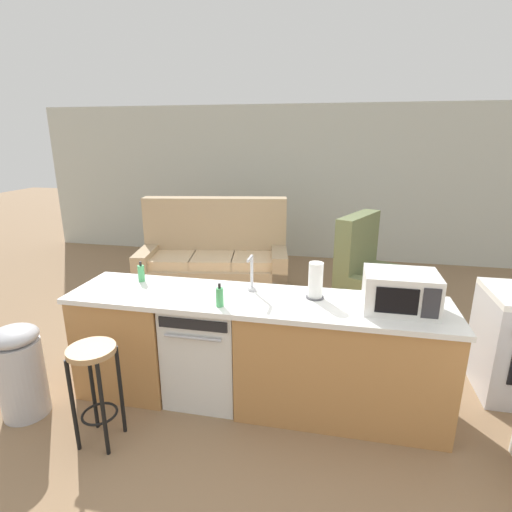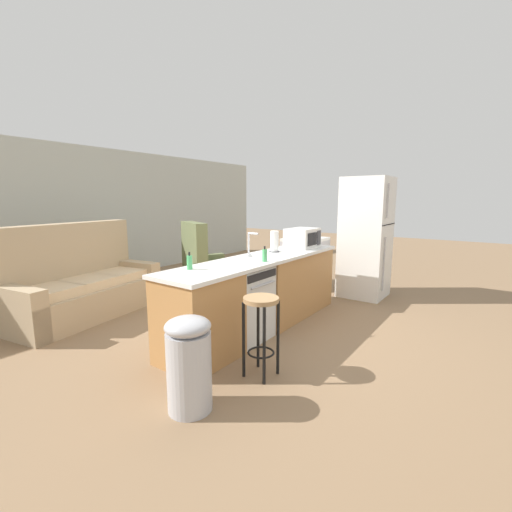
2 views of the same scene
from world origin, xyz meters
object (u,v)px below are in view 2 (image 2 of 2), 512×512
(kettle, at_px, (308,234))
(trash_bin, at_px, (189,363))
(dishwasher, at_px, (241,303))
(couch, at_px, (80,287))
(paper_towel_roll, at_px, (274,242))
(soap_bottle, at_px, (265,255))
(microwave, at_px, (302,238))
(stove_range, at_px, (305,262))
(armchair, at_px, (205,269))
(dish_soap_bottle, at_px, (190,262))
(bar_stool, at_px, (261,319))
(refrigerator, at_px, (366,238))

(kettle, relative_size, trash_bin, 0.28)
(dishwasher, relative_size, couch, 0.39)
(paper_towel_roll, bearing_deg, soap_bottle, -155.91)
(microwave, xyz_separation_m, soap_bottle, (-1.27, -0.20, -0.07))
(dishwasher, distance_m, paper_towel_roll, 1.05)
(stove_range, height_order, armchair, armchair)
(dish_soap_bottle, bearing_deg, paper_towel_roll, -2.67)
(paper_towel_roll, height_order, bar_stool, paper_towel_roll)
(kettle, distance_m, armchair, 1.94)
(microwave, xyz_separation_m, armchair, (-0.03, 1.95, -0.69))
(dish_soap_bottle, relative_size, armchair, 0.15)
(stove_range, xyz_separation_m, dish_soap_bottle, (-3.22, -0.38, 0.52))
(bar_stool, relative_size, couch, 0.35)
(stove_range, bearing_deg, refrigerator, -90.01)
(dishwasher, relative_size, microwave, 1.68)
(dish_soap_bottle, bearing_deg, microwave, -4.69)
(paper_towel_roll, bearing_deg, bar_stool, -151.31)
(trash_bin, xyz_separation_m, armchair, (2.73, 2.48, -0.03))
(trash_bin, bearing_deg, refrigerator, -0.24)
(dish_soap_bottle, relative_size, kettle, 0.86)
(microwave, bearing_deg, bar_stool, -161.47)
(soap_bottle, relative_size, kettle, 0.86)
(couch, xyz_separation_m, armchair, (2.09, -0.38, -0.04))
(trash_bin, bearing_deg, bar_stool, -11.06)
(kettle, height_order, trash_bin, kettle)
(dish_soap_bottle, distance_m, kettle, 3.07)
(soap_bottle, distance_m, dish_soap_bottle, 0.88)
(microwave, height_order, couch, couch)
(refrigerator, bearing_deg, stove_range, 89.99)
(stove_range, height_order, trash_bin, stove_range)
(dishwasher, xyz_separation_m, trash_bin, (-1.31, -0.53, -0.04))
(stove_range, distance_m, soap_bottle, 2.58)
(microwave, height_order, soap_bottle, microwave)
(paper_towel_roll, bearing_deg, stove_range, 14.38)
(microwave, relative_size, paper_towel_roll, 1.77)
(soap_bottle, xyz_separation_m, kettle, (2.25, 0.62, 0.01))
(refrigerator, xyz_separation_m, couch, (-3.27, 2.88, -0.58))
(dishwasher, height_order, armchair, armchair)
(refrigerator, relative_size, couch, 0.91)
(soap_bottle, bearing_deg, stove_range, 17.17)
(soap_bottle, relative_size, dish_soap_bottle, 1.00)
(soap_bottle, bearing_deg, refrigerator, -8.26)
(refrigerator, relative_size, microwave, 3.89)
(bar_stool, bearing_deg, armchair, 52.86)
(trash_bin, bearing_deg, microwave, 10.91)
(soap_bottle, bearing_deg, dish_soap_bottle, 155.46)
(bar_stool, height_order, trash_bin, same)
(paper_towel_roll, relative_size, kettle, 1.38)
(stove_range, distance_m, paper_towel_roll, 1.90)
(bar_stool, bearing_deg, refrigerator, 2.32)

